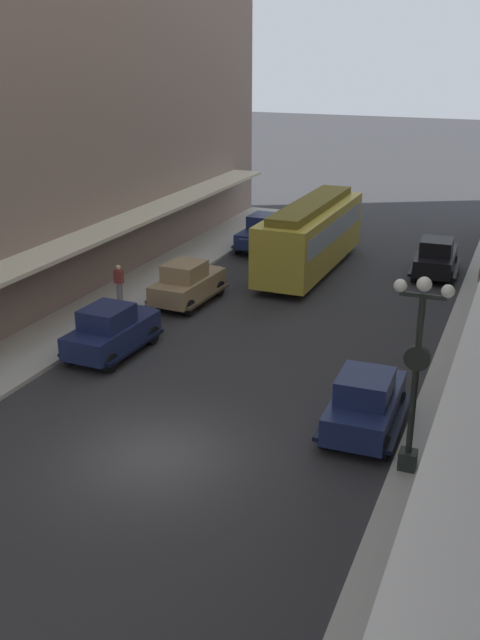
% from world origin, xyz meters
% --- Properties ---
extents(ground_plane, '(200.00, 200.00, 0.00)m').
position_xyz_m(ground_plane, '(0.00, 0.00, 0.00)').
color(ground_plane, '#2D2D30').
extents(sidewalk_right, '(3.00, 60.00, 0.15)m').
position_xyz_m(sidewalk_right, '(7.50, 0.00, 0.07)').
color(sidewalk_right, '#A8A59E').
rests_on(sidewalk_right, ground).
extents(parked_car_0, '(2.18, 4.27, 1.84)m').
position_xyz_m(parked_car_0, '(-4.76, 20.82, 0.94)').
color(parked_car_0, '#19234C').
rests_on(parked_car_0, ground).
extents(parked_car_1, '(2.29, 4.31, 1.84)m').
position_xyz_m(parked_car_1, '(4.57, 19.40, 0.94)').
color(parked_car_1, black).
rests_on(parked_car_1, ground).
extents(parked_car_2, '(2.24, 4.30, 1.84)m').
position_xyz_m(parked_car_2, '(4.86, 3.50, 0.94)').
color(parked_car_2, '#19234C').
rests_on(parked_car_2, ground).
extents(parked_car_3, '(2.31, 4.32, 1.84)m').
position_xyz_m(parked_car_3, '(-4.63, 11.42, 0.94)').
color(parked_car_3, '#997F5B').
rests_on(parked_car_3, ground).
extents(parked_car_4, '(2.28, 4.31, 1.84)m').
position_xyz_m(parked_car_4, '(-4.72, 5.51, 0.94)').
color(parked_car_4, '#19234C').
rests_on(parked_car_4, ground).
extents(streetcar, '(2.63, 9.63, 3.46)m').
position_xyz_m(streetcar, '(-1.17, 17.80, 1.90)').
color(streetcar, gold).
rests_on(streetcar, ground).
extents(lamp_post_with_clock, '(1.42, 0.44, 5.16)m').
position_xyz_m(lamp_post_with_clock, '(6.40, 1.72, 2.99)').
color(lamp_post_with_clock, black).
rests_on(lamp_post_with_clock, sidewalk_right).
extents(fire_hydrant, '(0.24, 0.24, 0.82)m').
position_xyz_m(fire_hydrant, '(-6.35, 7.39, 0.56)').
color(fire_hydrant, '#B21E19').
rests_on(fire_hydrant, sidewalk_left).
extents(pedestrian_1, '(0.36, 0.28, 1.67)m').
position_xyz_m(pedestrian_1, '(8.01, -0.87, 1.01)').
color(pedestrian_1, slate).
rests_on(pedestrian_1, sidewalk_right).
extents(pedestrian_3, '(0.36, 0.24, 1.64)m').
position_xyz_m(pedestrian_3, '(-7.14, 10.04, 0.99)').
color(pedestrian_3, slate).
rests_on(pedestrian_3, sidewalk_left).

